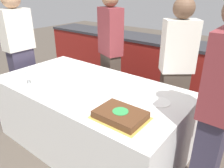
{
  "coord_description": "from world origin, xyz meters",
  "views": [
    {
      "loc": [
        1.43,
        -1.44,
        1.65
      ],
      "look_at": [
        0.31,
        0.0,
        0.83
      ],
      "focal_mm": 35.0,
      "sensor_mm": 36.0,
      "label": 1
    }
  ],
  "objects_px": {
    "person_seated_left": "(20,52)",
    "person_standing_back": "(110,52)",
    "plate_stack": "(61,79)",
    "person_seated_right": "(217,116)",
    "wine_glass": "(28,75)",
    "cake": "(120,115)",
    "person_cutting_cake": "(176,69)"
  },
  "relations": [
    {
      "from": "person_seated_right",
      "to": "wine_glass",
      "type": "bearing_deg",
      "value": -78.07
    },
    {
      "from": "person_cutting_cake",
      "to": "person_seated_left",
      "type": "bearing_deg",
      "value": -17.35
    },
    {
      "from": "cake",
      "to": "person_seated_left",
      "type": "height_order",
      "value": "person_seated_left"
    },
    {
      "from": "wine_glass",
      "to": "person_seated_right",
      "type": "height_order",
      "value": "person_seated_right"
    },
    {
      "from": "plate_stack",
      "to": "wine_glass",
      "type": "height_order",
      "value": "wine_glass"
    },
    {
      "from": "plate_stack",
      "to": "person_seated_right",
      "type": "bearing_deg",
      "value": 3.9
    },
    {
      "from": "cake",
      "to": "person_standing_back",
      "type": "bearing_deg",
      "value": 131.46
    },
    {
      "from": "person_seated_right",
      "to": "person_standing_back",
      "type": "height_order",
      "value": "person_standing_back"
    },
    {
      "from": "plate_stack",
      "to": "wine_glass",
      "type": "xyz_separation_m",
      "value": [
        -0.19,
        -0.26,
        0.08
      ]
    },
    {
      "from": "plate_stack",
      "to": "cake",
      "type": "bearing_deg",
      "value": -11.46
    },
    {
      "from": "cake",
      "to": "plate_stack",
      "type": "bearing_deg",
      "value": 168.54
    },
    {
      "from": "wine_glass",
      "to": "person_standing_back",
      "type": "bearing_deg",
      "value": 80.35
    },
    {
      "from": "person_seated_right",
      "to": "person_standing_back",
      "type": "distance_m",
      "value": 1.69
    },
    {
      "from": "person_seated_right",
      "to": "cake",
      "type": "bearing_deg",
      "value": -64.47
    },
    {
      "from": "wine_glass",
      "to": "person_standing_back",
      "type": "distance_m",
      "value": 1.12
    },
    {
      "from": "cake",
      "to": "person_cutting_cake",
      "type": "height_order",
      "value": "person_cutting_cake"
    },
    {
      "from": "person_seated_left",
      "to": "cake",
      "type": "bearing_deg",
      "value": -98.98
    },
    {
      "from": "person_seated_left",
      "to": "person_standing_back",
      "type": "distance_m",
      "value": 1.18
    },
    {
      "from": "plate_stack",
      "to": "person_seated_right",
      "type": "height_order",
      "value": "person_seated_right"
    },
    {
      "from": "cake",
      "to": "person_seated_right",
      "type": "bearing_deg",
      "value": 25.53
    },
    {
      "from": "cake",
      "to": "person_cutting_cake",
      "type": "distance_m",
      "value": 1.03
    },
    {
      "from": "cake",
      "to": "person_seated_right",
      "type": "xyz_separation_m",
      "value": [
        0.6,
        0.29,
        0.08
      ]
    },
    {
      "from": "cake",
      "to": "wine_glass",
      "type": "height_order",
      "value": "wine_glass"
    },
    {
      "from": "plate_stack",
      "to": "person_seated_right",
      "type": "distance_m",
      "value": 1.53
    },
    {
      "from": "person_cutting_cake",
      "to": "person_standing_back",
      "type": "xyz_separation_m",
      "value": [
        -0.91,
        0.0,
        0.03
      ]
    },
    {
      "from": "wine_glass",
      "to": "person_cutting_cake",
      "type": "relative_size",
      "value": 0.11
    },
    {
      "from": "person_seated_left",
      "to": "person_cutting_cake",
      "type": "bearing_deg",
      "value": -67.88
    },
    {
      "from": "cake",
      "to": "person_seated_right",
      "type": "relative_size",
      "value": 0.25
    },
    {
      "from": "plate_stack",
      "to": "person_standing_back",
      "type": "distance_m",
      "value": 0.85
    },
    {
      "from": "person_cutting_cake",
      "to": "person_seated_right",
      "type": "height_order",
      "value": "person_seated_right"
    },
    {
      "from": "cake",
      "to": "plate_stack",
      "type": "relative_size",
      "value": 1.92
    },
    {
      "from": "person_seated_left",
      "to": "wine_glass",
      "type": "bearing_deg",
      "value": -116.28
    }
  ]
}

